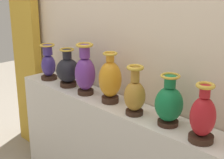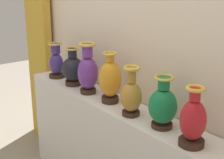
# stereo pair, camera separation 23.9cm
# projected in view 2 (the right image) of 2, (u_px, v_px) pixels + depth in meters

# --- Properties ---
(display_shelf) EXTENTS (1.95, 0.29, 0.86)m
(display_shelf) POSITION_uv_depth(u_px,v_px,m) (112.00, 155.00, 2.57)
(display_shelf) COLOR silver
(display_shelf) RESTS_ON ground_plane
(back_wall) EXTENTS (3.26, 0.14, 2.71)m
(back_wall) POSITION_uv_depth(u_px,v_px,m) (134.00, 26.00, 2.40)
(back_wall) COLOR beige
(back_wall) RESTS_ON ground_plane
(curtain_gold) EXTENTS (0.40, 0.08, 2.45)m
(curtain_gold) POSITION_uv_depth(u_px,v_px,m) (38.00, 28.00, 3.37)
(curtain_gold) COLOR gold
(curtain_gold) RESTS_ON ground_plane
(vase_indigo) EXTENTS (0.14, 0.14, 0.31)m
(vase_indigo) POSITION_uv_depth(u_px,v_px,m) (56.00, 62.00, 2.97)
(vase_indigo) COLOR #382319
(vase_indigo) RESTS_ON display_shelf
(vase_onyx) EXTENTS (0.19, 0.19, 0.31)m
(vase_onyx) POSITION_uv_depth(u_px,v_px,m) (73.00, 69.00, 2.77)
(vase_onyx) COLOR #382319
(vase_onyx) RESTS_ON display_shelf
(vase_violet) EXTENTS (0.16, 0.16, 0.39)m
(vase_violet) POSITION_uv_depth(u_px,v_px,m) (88.00, 71.00, 2.57)
(vase_violet) COLOR #382319
(vase_violet) RESTS_ON display_shelf
(vase_amber) EXTENTS (0.16, 0.16, 0.37)m
(vase_amber) POSITION_uv_depth(u_px,v_px,m) (110.00, 80.00, 2.39)
(vase_amber) COLOR #382319
(vase_amber) RESTS_ON display_shelf
(vase_ochre) EXTENTS (0.14, 0.14, 0.33)m
(vase_ochre) POSITION_uv_depth(u_px,v_px,m) (131.00, 95.00, 2.18)
(vase_ochre) COLOR #382319
(vase_ochre) RESTS_ON display_shelf
(vase_emerald) EXTENTS (0.17, 0.17, 0.32)m
(vase_emerald) POSITION_uv_depth(u_px,v_px,m) (163.00, 106.00, 2.00)
(vase_emerald) COLOR #382319
(vase_emerald) RESTS_ON display_shelf
(vase_crimson) EXTENTS (0.14, 0.14, 0.34)m
(vase_crimson) POSITION_uv_depth(u_px,v_px,m) (193.00, 121.00, 1.79)
(vase_crimson) COLOR #382319
(vase_crimson) RESTS_ON display_shelf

